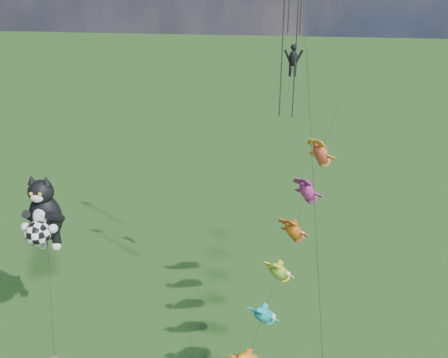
# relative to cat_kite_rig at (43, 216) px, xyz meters

# --- Properties ---
(cat_kite_rig) EXTENTS (2.38, 4.13, 11.82)m
(cat_kite_rig) POSITION_rel_cat_kite_rig_xyz_m (0.00, 0.00, 0.00)
(cat_kite_rig) COLOR brown
(cat_kite_rig) RESTS_ON ground
(fish_windsock_rig) EXTENTS (6.65, 14.61, 15.71)m
(fish_windsock_rig) POSITION_rel_cat_kite_rig_xyz_m (15.09, -1.79, -0.34)
(fish_windsock_rig) COLOR brown
(fish_windsock_rig) RESTS_ON ground
(parafoil_rig) EXTENTS (3.64, 17.29, 27.82)m
(parafoil_rig) POSITION_rel_cat_kite_rig_xyz_m (15.02, 2.86, 10.48)
(parafoil_rig) COLOR brown
(parafoil_rig) RESTS_ON ground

